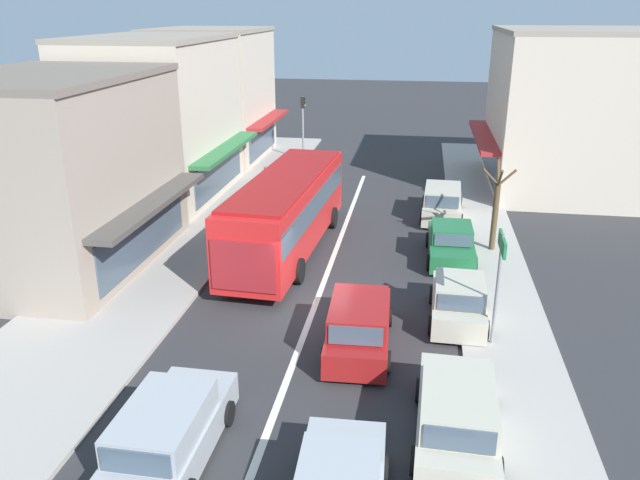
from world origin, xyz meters
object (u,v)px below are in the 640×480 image
(parked_wagon_kerb_front, at_px, (456,414))
(pedestrian_with_handbag_near, at_px, (266,179))
(city_bus, at_px, (287,208))
(parked_sedan_kerb_third, at_px, (451,244))
(parked_hatchback_kerb_second, at_px, (458,301))
(wagon_adjacent_lane_lead, at_px, (169,433))
(directional_road_sign, at_px, (500,264))
(traffic_light_downstreet, at_px, (303,118))
(parked_wagon_kerb_rear, at_px, (442,203))
(wagon_queue_far_back, at_px, (359,325))
(street_tree_right, at_px, (495,211))

(parked_wagon_kerb_front, distance_m, pedestrian_with_handbag_near, 20.51)
(city_bus, relative_size, parked_sedan_kerb_third, 2.60)
(parked_hatchback_kerb_second, xyz_separation_m, pedestrian_with_handbag_near, (-9.35, 12.33, 0.36))
(parked_wagon_kerb_front, bearing_deg, parked_hatchback_kerb_second, 87.03)
(parked_sedan_kerb_third, bearing_deg, city_bus, -177.80)
(wagon_adjacent_lane_lead, relative_size, directional_road_sign, 1.25)
(wagon_adjacent_lane_lead, height_order, traffic_light_downstreet, traffic_light_downstreet)
(parked_wagon_kerb_rear, distance_m, pedestrian_with_handbag_near, 9.21)
(pedestrian_with_handbag_near, bearing_deg, parked_wagon_kerb_front, -63.85)
(traffic_light_downstreet, xyz_separation_m, directional_road_sign, (9.96, -22.47, -0.18))
(wagon_queue_far_back, bearing_deg, wagon_adjacent_lane_lead, -122.80)
(city_bus, xyz_separation_m, parked_sedan_kerb_third, (6.63, 0.25, -1.22))
(parked_wagon_kerb_front, bearing_deg, pedestrian_with_handbag_near, 116.15)
(parked_wagon_kerb_rear, xyz_separation_m, pedestrian_with_handbag_near, (-9.06, 1.63, 0.32))
(wagon_adjacent_lane_lead, bearing_deg, street_tree_right, 59.79)
(wagon_queue_far_back, distance_m, street_tree_right, 9.84)
(parked_sedan_kerb_third, bearing_deg, street_tree_right, 31.95)
(directional_road_sign, bearing_deg, parked_sedan_kerb_third, 98.37)
(parked_wagon_kerb_front, bearing_deg, wagon_adjacent_lane_lead, -164.81)
(parked_wagon_kerb_rear, xyz_separation_m, traffic_light_downstreet, (-8.72, 10.31, 2.11))
(parked_sedan_kerb_third, bearing_deg, wagon_adjacent_lane_lead, -116.49)
(city_bus, distance_m, wagon_queue_far_back, 8.24)
(parked_wagon_kerb_front, bearing_deg, directional_road_sign, 74.63)
(traffic_light_downstreet, xyz_separation_m, pedestrian_with_handbag_near, (-0.34, -8.67, -1.79))
(parked_hatchback_kerb_second, height_order, street_tree_right, street_tree_right)
(directional_road_sign, bearing_deg, street_tree_right, 84.75)
(traffic_light_downstreet, bearing_deg, city_bus, -81.69)
(directional_road_sign, bearing_deg, parked_hatchback_kerb_second, 122.98)
(parked_wagon_kerb_rear, xyz_separation_m, directional_road_sign, (1.24, -12.17, 1.93))
(city_bus, height_order, parked_sedan_kerb_third, city_bus)
(wagon_adjacent_lane_lead, bearing_deg, pedestrian_with_handbag_near, 97.75)
(wagon_queue_far_back, bearing_deg, street_tree_right, 61.57)
(parked_hatchback_kerb_second, bearing_deg, city_bus, 142.57)
(city_bus, distance_m, street_tree_right, 8.48)
(wagon_queue_far_back, relative_size, parked_sedan_kerb_third, 1.08)
(parked_sedan_kerb_third, xyz_separation_m, pedestrian_with_handbag_near, (-9.30, 6.96, 0.40))
(wagon_queue_far_back, relative_size, street_tree_right, 1.21)
(parked_wagon_kerb_front, xyz_separation_m, parked_wagon_kerb_rear, (0.02, 16.78, 0.00))
(traffic_light_downstreet, bearing_deg, parked_sedan_kerb_third, -60.19)
(wagon_queue_far_back, relative_size, parked_hatchback_kerb_second, 1.22)
(wagon_queue_far_back, relative_size, parked_wagon_kerb_front, 1.00)
(city_bus, height_order, parked_wagon_kerb_front, city_bus)
(city_bus, height_order, wagon_adjacent_lane_lead, city_bus)
(parked_wagon_kerb_front, xyz_separation_m, street_tree_right, (2.00, 12.53, 1.05))
(wagon_queue_far_back, height_order, parked_sedan_kerb_third, wagon_queue_far_back)
(traffic_light_downstreet, relative_size, pedestrian_with_handbag_near, 2.58)
(wagon_adjacent_lane_lead, distance_m, parked_wagon_kerb_front, 6.53)
(parked_hatchback_kerb_second, xyz_separation_m, street_tree_right, (1.68, 6.46, 1.09))
(wagon_queue_far_back, bearing_deg, parked_wagon_kerb_front, -55.90)
(wagon_adjacent_lane_lead, relative_size, parked_hatchback_kerb_second, 1.21)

